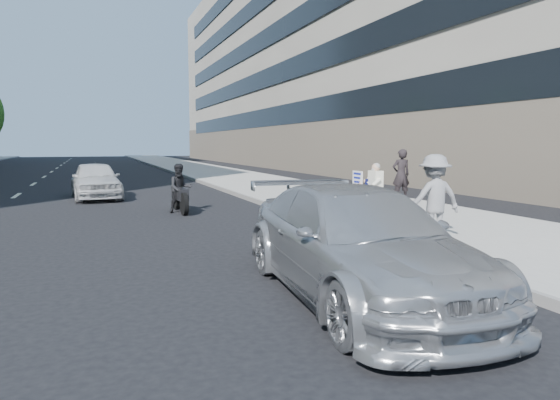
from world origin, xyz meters
name	(u,v)px	position (x,y,z in m)	size (l,w,h in m)	color
ground	(325,260)	(0.00, 0.00, 0.00)	(160.00, 160.00, 0.00)	black
near_sidewalk	(236,178)	(4.00, 20.00, 0.07)	(5.00, 120.00, 0.15)	gray
near_building	(343,51)	(17.00, 32.00, 10.00)	(14.00, 70.00, 20.00)	gray
seated_protester	(371,184)	(3.69, 4.69, 0.87)	(0.83, 1.12, 1.31)	#11154D
jogger	(434,198)	(2.34, 0.13, 0.97)	(1.06, 0.61, 1.65)	gray
pedestrian_woman	(401,175)	(5.80, 6.32, 0.99)	(0.61, 0.40, 1.68)	black
parked_sedan	(357,243)	(-0.50, -2.00, 0.71)	(2.00, 4.91, 1.43)	#9FA1A6
white_sedan_near	(96,180)	(-3.61, 11.87, 0.68)	(1.61, 3.99, 1.36)	silver
motorcycle	(180,191)	(-1.33, 6.92, 0.64)	(0.72, 2.05, 1.42)	black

